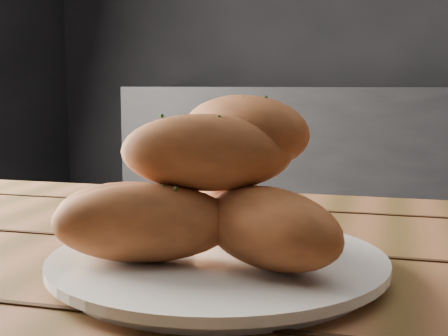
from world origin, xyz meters
The scene contains 2 objects.
plate centered at (-0.38, -0.63, 0.76)m, with size 0.29×0.29×0.02m.
bread_rolls centered at (-0.40, -0.63, 0.82)m, with size 0.26×0.22×0.14m.
Camera 1 is at (-0.24, -1.12, 0.91)m, focal length 50.00 mm.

